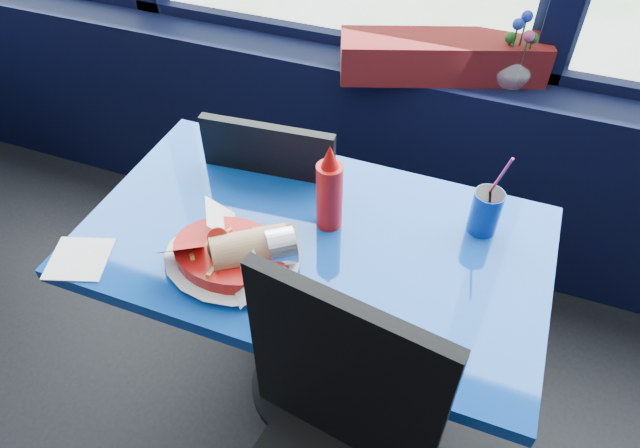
{
  "coord_description": "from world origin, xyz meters",
  "views": [
    {
      "loc": [
        0.68,
        1.04,
        1.82
      ],
      "look_at": [
        0.33,
        1.98,
        0.83
      ],
      "focal_mm": 32.0,
      "sensor_mm": 36.0,
      "label": 1
    }
  ],
  "objects_px": {
    "food_basket": "(233,253)",
    "soda_cup": "(486,211)",
    "chair_near_back": "(291,204)",
    "flower_vase": "(514,65)",
    "planter_box": "(443,57)",
    "ketchup_bottle": "(329,191)",
    "near_table": "(314,282)"
  },
  "relations": [
    {
      "from": "planter_box",
      "to": "food_basket",
      "type": "xyz_separation_m",
      "value": [
        -0.29,
        -0.99,
        -0.08
      ]
    },
    {
      "from": "near_table",
      "to": "planter_box",
      "type": "xyz_separation_m",
      "value": [
        0.14,
        0.84,
        0.3
      ]
    },
    {
      "from": "near_table",
      "to": "soda_cup",
      "type": "height_order",
      "value": "soda_cup"
    },
    {
      "from": "planter_box",
      "to": "ketchup_bottle",
      "type": "xyz_separation_m",
      "value": [
        -0.12,
        -0.77,
        -0.01
      ]
    },
    {
      "from": "food_basket",
      "to": "soda_cup",
      "type": "distance_m",
      "value": 0.65
    },
    {
      "from": "chair_near_back",
      "to": "flower_vase",
      "type": "xyz_separation_m",
      "value": [
        0.58,
        0.53,
        0.35
      ]
    },
    {
      "from": "chair_near_back",
      "to": "ketchup_bottle",
      "type": "relative_size",
      "value": 3.55
    },
    {
      "from": "chair_near_back",
      "to": "ketchup_bottle",
      "type": "distance_m",
      "value": 0.48
    },
    {
      "from": "near_table",
      "to": "planter_box",
      "type": "height_order",
      "value": "planter_box"
    },
    {
      "from": "near_table",
      "to": "chair_near_back",
      "type": "distance_m",
      "value": 0.38
    },
    {
      "from": "chair_near_back",
      "to": "flower_vase",
      "type": "height_order",
      "value": "flower_vase"
    },
    {
      "from": "planter_box",
      "to": "soda_cup",
      "type": "bearing_deg",
      "value": -87.8
    },
    {
      "from": "chair_near_back",
      "to": "soda_cup",
      "type": "height_order",
      "value": "soda_cup"
    },
    {
      "from": "food_basket",
      "to": "ketchup_bottle",
      "type": "relative_size",
      "value": 1.34
    },
    {
      "from": "flower_vase",
      "to": "soda_cup",
      "type": "xyz_separation_m",
      "value": [
        0.03,
        -0.67,
        -0.06
      ]
    },
    {
      "from": "flower_vase",
      "to": "near_table",
      "type": "bearing_deg",
      "value": -113.71
    },
    {
      "from": "flower_vase",
      "to": "soda_cup",
      "type": "bearing_deg",
      "value": -87.66
    },
    {
      "from": "chair_near_back",
      "to": "flower_vase",
      "type": "relative_size",
      "value": 3.63
    },
    {
      "from": "near_table",
      "to": "food_basket",
      "type": "bearing_deg",
      "value": -133.58
    },
    {
      "from": "flower_vase",
      "to": "planter_box",
      "type": "bearing_deg",
      "value": -176.02
    },
    {
      "from": "soda_cup",
      "to": "chair_near_back",
      "type": "bearing_deg",
      "value": 167.84
    },
    {
      "from": "planter_box",
      "to": "flower_vase",
      "type": "distance_m",
      "value": 0.23
    },
    {
      "from": "chair_near_back",
      "to": "planter_box",
      "type": "relative_size",
      "value": 1.33
    },
    {
      "from": "planter_box",
      "to": "flower_vase",
      "type": "height_order",
      "value": "flower_vase"
    },
    {
      "from": "food_basket",
      "to": "soda_cup",
      "type": "bearing_deg",
      "value": 20.57
    },
    {
      "from": "near_table",
      "to": "chair_near_back",
      "type": "xyz_separation_m",
      "value": [
        -0.21,
        0.32,
        -0.04
      ]
    },
    {
      "from": "soda_cup",
      "to": "planter_box",
      "type": "bearing_deg",
      "value": 111.85
    },
    {
      "from": "near_table",
      "to": "flower_vase",
      "type": "relative_size",
      "value": 4.77
    },
    {
      "from": "ketchup_bottle",
      "to": "soda_cup",
      "type": "height_order",
      "value": "soda_cup"
    },
    {
      "from": "chair_near_back",
      "to": "food_basket",
      "type": "distance_m",
      "value": 0.55
    },
    {
      "from": "near_table",
      "to": "ketchup_bottle",
      "type": "bearing_deg",
      "value": 72.71
    },
    {
      "from": "near_table",
      "to": "food_basket",
      "type": "xyz_separation_m",
      "value": [
        -0.15,
        -0.16,
        0.22
      ]
    }
  ]
}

